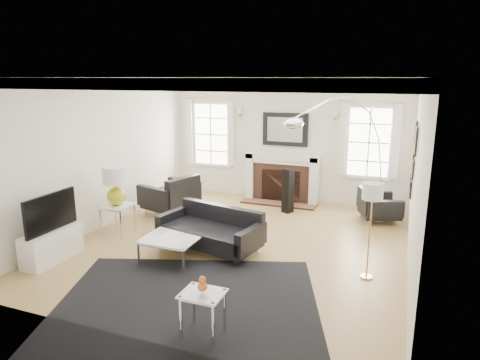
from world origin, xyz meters
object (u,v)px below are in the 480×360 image
at_px(armchair_right, 377,206).
at_px(gourd_lamp, 115,183).
at_px(fireplace, 282,178).
at_px(sofa, 212,231).
at_px(armchair_left, 172,196).
at_px(coffee_table, 173,238).
at_px(arc_floor_lamp, 339,155).

relative_size(armchair_right, gourd_lamp, 1.41).
height_order(fireplace, sofa, fireplace).
bearing_deg(armchair_right, armchair_left, -164.94).
bearing_deg(armchair_left, sofa, -41.73).
relative_size(sofa, armchair_left, 1.53).
distance_m(fireplace, armchair_left, 2.58).
bearing_deg(fireplace, armchair_right, -17.34).
xyz_separation_m(sofa, coffee_table, (-0.39, -0.61, 0.04)).
relative_size(sofa, coffee_table, 2.18).
relative_size(armchair_left, armchair_right, 1.23).
relative_size(fireplace, coffee_table, 2.00).
height_order(coffee_table, gourd_lamp, gourd_lamp).
height_order(sofa, arc_floor_lamp, arc_floor_lamp).
height_order(sofa, armchair_left, armchair_left).
height_order(armchair_left, gourd_lamp, gourd_lamp).
height_order(fireplace, gourd_lamp, gourd_lamp).
relative_size(armchair_left, gourd_lamp, 1.72).
height_order(sofa, coffee_table, sofa).
distance_m(fireplace, gourd_lamp, 3.87).
distance_m(armchair_right, arc_floor_lamp, 1.38).
distance_m(sofa, coffee_table, 0.73).
bearing_deg(arc_floor_lamp, fireplace, 140.98).
xyz_separation_m(armchair_left, coffee_table, (1.17, -2.00, -0.04)).
bearing_deg(sofa, gourd_lamp, -179.64).
bearing_deg(armchair_right, gourd_lamp, -150.22).
xyz_separation_m(sofa, arc_floor_lamp, (1.74, 2.00, 1.06)).
bearing_deg(sofa, fireplace, 84.23).
height_order(gourd_lamp, arc_floor_lamp, arc_floor_lamp).
bearing_deg(coffee_table, fireplace, 79.25).
bearing_deg(coffee_table, armchair_left, 120.27).
xyz_separation_m(armchair_left, armchair_right, (4.03, 1.08, -0.08)).
bearing_deg(armchair_right, fireplace, 162.66).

